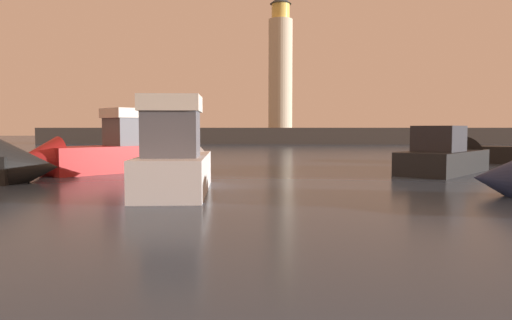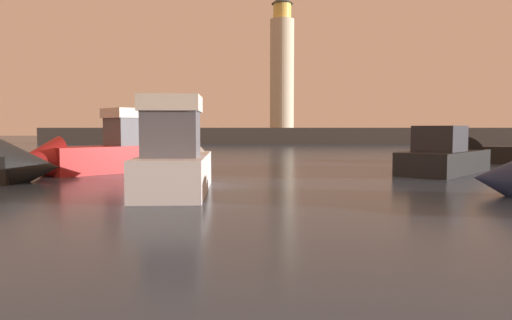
% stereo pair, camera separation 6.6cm
% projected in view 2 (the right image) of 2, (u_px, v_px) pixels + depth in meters
% --- Properties ---
extents(ground_plane, '(220.00, 220.00, 0.00)m').
position_uv_depth(ground_plane, '(286.00, 158.00, 35.13)').
color(ground_plane, '#2D3D51').
extents(breakwater, '(68.93, 4.55, 2.30)m').
position_uv_depth(breakwater, '(282.00, 136.00, 68.26)').
color(breakwater, '#423F3D').
rests_on(breakwater, ground_plane).
extents(lighthouse, '(3.36, 3.36, 18.45)m').
position_uv_depth(lighthouse, '(282.00, 66.00, 67.61)').
color(lighthouse, beige).
rests_on(lighthouse, breakwater).
extents(motorboat_1, '(2.80, 7.66, 3.58)m').
position_uv_depth(motorboat_1, '(178.00, 161.00, 17.27)').
color(motorboat_1, white).
rests_on(motorboat_1, ground_plane).
extents(motorboat_2, '(6.93, 7.86, 2.90)m').
position_uv_depth(motorboat_2, '(454.00, 157.00, 24.52)').
color(motorboat_2, black).
rests_on(motorboat_2, ground_plane).
extents(motorboat_3, '(7.10, 7.43, 3.60)m').
position_uv_depth(motorboat_3, '(98.00, 152.00, 23.71)').
color(motorboat_3, '#B21E1E').
rests_on(motorboat_3, ground_plane).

